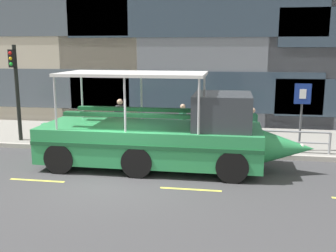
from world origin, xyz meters
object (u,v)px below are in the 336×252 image
object	(u,v)px
parking_sign	(302,106)
pedestrian_mid_right	(120,116)
traffic_light_pole	(16,83)
pedestrian_mid_left	(183,119)
pedestrian_near_bow	(252,123)
duck_tour_boat	(166,136)

from	to	relation	value
parking_sign	pedestrian_mid_right	distance (m)	7.27
traffic_light_pole	pedestrian_mid_right	distance (m)	4.52
traffic_light_pole	pedestrian_mid_left	xyz separation A→B (m)	(6.88, 0.91, -1.46)
pedestrian_mid_right	traffic_light_pole	bearing A→B (deg)	-171.05
pedestrian_mid_left	pedestrian_mid_right	size ratio (longest dim) A/B	0.90
pedestrian_near_bow	pedestrian_mid_right	distance (m)	5.46
pedestrian_mid_left	pedestrian_mid_right	xyz separation A→B (m)	(-2.63, -0.24, 0.11)
traffic_light_pole	pedestrian_mid_left	bearing A→B (deg)	7.53
parking_sign	pedestrian_near_bow	xyz separation A→B (m)	(-1.76, 0.57, -0.82)
parking_sign	pedestrian_mid_left	world-z (taller)	parking_sign
pedestrian_mid_left	duck_tour_boat	bearing A→B (deg)	-93.25
traffic_light_pole	parking_sign	world-z (taller)	traffic_light_pole
parking_sign	pedestrian_near_bow	bearing A→B (deg)	162.15
parking_sign	pedestrian_mid_right	bearing A→B (deg)	175.78
pedestrian_near_bow	parking_sign	bearing A→B (deg)	-17.85
pedestrian_mid_left	pedestrian_mid_right	distance (m)	2.64
duck_tour_boat	pedestrian_near_bow	size ratio (longest dim) A/B	6.03
parking_sign	pedestrian_mid_left	xyz separation A→B (m)	(-4.60, 0.77, -0.78)
traffic_light_pole	parking_sign	xyz separation A→B (m)	(11.48, 0.14, -0.68)
pedestrian_mid_left	traffic_light_pole	bearing A→B (deg)	-172.47
pedestrian_near_bow	pedestrian_mid_right	world-z (taller)	pedestrian_mid_right
parking_sign	pedestrian_mid_right	world-z (taller)	parking_sign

